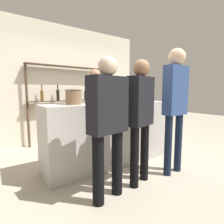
# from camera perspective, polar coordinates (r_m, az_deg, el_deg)

# --- Properties ---
(ground_plane) EXTENTS (16.00, 16.00, 0.00)m
(ground_plane) POSITION_cam_1_polar(r_m,az_deg,el_deg) (3.16, 0.00, -16.03)
(ground_plane) COLOR #B2A893
(bar_counter) EXTENTS (2.28, 0.60, 1.03)m
(bar_counter) POSITION_cam_1_polar(r_m,az_deg,el_deg) (3.00, 0.00, -6.88)
(bar_counter) COLOR #B7B2AD
(bar_counter) RESTS_ON ground_plane
(back_wall) EXTENTS (3.88, 0.12, 2.80)m
(back_wall) POSITION_cam_1_polar(r_m,az_deg,el_deg) (4.61, -13.77, 8.70)
(back_wall) COLOR beige
(back_wall) RESTS_ON ground_plane
(back_shelf) EXTENTS (2.10, 0.18, 1.83)m
(back_shelf) POSITION_cam_1_polar(r_m,az_deg,el_deg) (4.44, -12.86, 6.32)
(back_shelf) COLOR #4C3828
(back_shelf) RESTS_ON ground_plane
(counter_bottle_0) EXTENTS (0.08, 0.08, 0.33)m
(counter_bottle_0) POSITION_cam_1_polar(r_m,az_deg,el_deg) (3.17, 10.81, 5.57)
(counter_bottle_0) COLOR black
(counter_bottle_0) RESTS_ON bar_counter
(counter_bottle_1) EXTENTS (0.08, 0.08, 0.36)m
(counter_bottle_1) POSITION_cam_1_polar(r_m,az_deg,el_deg) (3.30, 8.65, 5.86)
(counter_bottle_1) COLOR black
(counter_bottle_1) RESTS_ON bar_counter
(counter_bottle_2) EXTENTS (0.08, 0.08, 0.35)m
(counter_bottle_2) POSITION_cam_1_polar(r_m,az_deg,el_deg) (2.86, -7.73, 5.68)
(counter_bottle_2) COLOR #0F1956
(counter_bottle_2) RESTS_ON bar_counter
(wine_glass) EXTENTS (0.08, 0.08, 0.17)m
(wine_glass) POSITION_cam_1_polar(r_m,az_deg,el_deg) (3.12, 8.23, 5.52)
(wine_glass) COLOR silver
(wine_glass) RESTS_ON bar_counter
(ice_bucket) EXTENTS (0.24, 0.24, 0.22)m
(ice_bucket) POSITION_cam_1_polar(r_m,az_deg,el_deg) (2.60, -12.50, 4.80)
(ice_bucket) COLOR #846647
(ice_bucket) RESTS_ON bar_counter
(cork_jar) EXTENTS (0.13, 0.13, 0.15)m
(cork_jar) POSITION_cam_1_polar(r_m,az_deg,el_deg) (2.98, -0.70, 4.53)
(cork_jar) COLOR silver
(cork_jar) RESTS_ON bar_counter
(customer_left) EXTENTS (0.48, 0.28, 1.59)m
(customer_left) POSITION_cam_1_polar(r_m,az_deg,el_deg) (1.91, -1.33, -2.18)
(customer_left) COLOR black
(customer_left) RESTS_ON ground_plane
(customer_right) EXTENTS (0.38, 0.24, 1.83)m
(customer_right) POSITION_cam_1_polar(r_m,az_deg,el_deg) (2.69, 19.93, 4.01)
(customer_right) COLOR #121C33
(customer_right) RESTS_ON ground_plane
(server_behind_counter) EXTENTS (0.43, 0.27, 1.67)m
(server_behind_counter) POSITION_cam_1_polar(r_m,az_deg,el_deg) (3.61, -5.47, 3.14)
(server_behind_counter) COLOR black
(server_behind_counter) RESTS_ON ground_plane
(customer_center) EXTENTS (0.43, 0.28, 1.62)m
(customer_center) POSITION_cam_1_polar(r_m,az_deg,el_deg) (2.28, 9.28, 0.07)
(customer_center) COLOR black
(customer_center) RESTS_ON ground_plane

